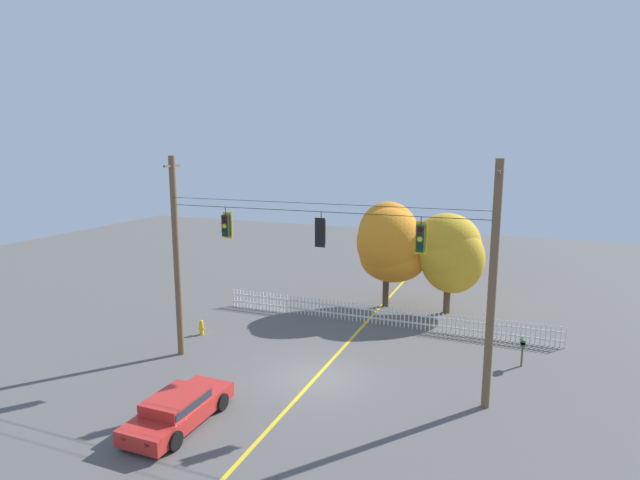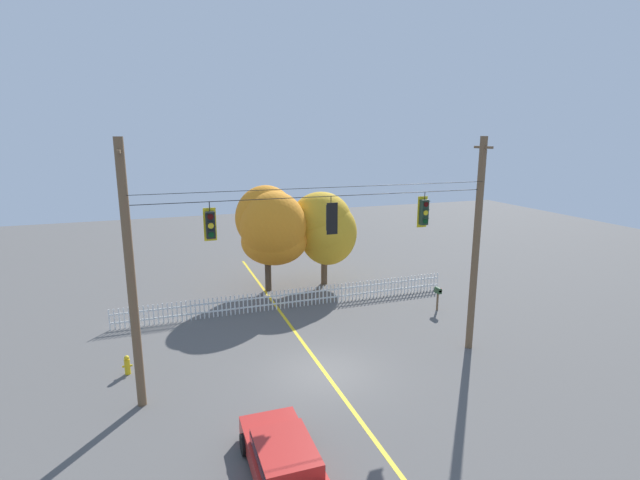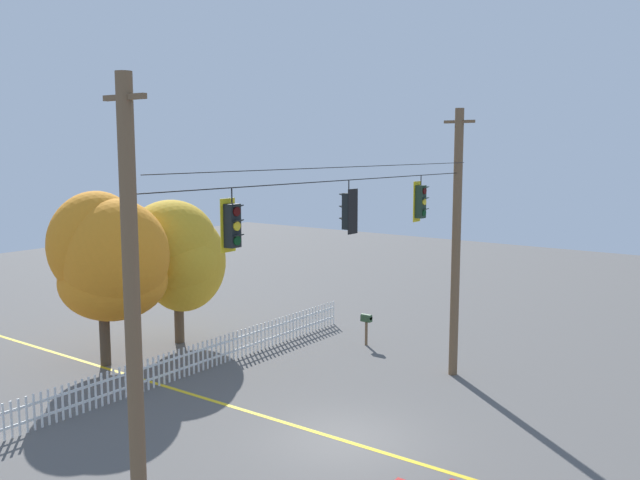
{
  "view_description": "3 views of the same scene",
  "coord_description": "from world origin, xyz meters",
  "views": [
    {
      "loc": [
        7.71,
        -19.08,
        9.67
      ],
      "look_at": [
        -0.15,
        0.83,
        5.78
      ],
      "focal_mm": 29.09,
      "sensor_mm": 36.0,
      "label": 1
    },
    {
      "loc": [
        -5.92,
        -16.14,
        9.3
      ],
      "look_at": [
        0.16,
        1.03,
        5.21
      ],
      "focal_mm": 26.39,
      "sensor_mm": 36.0,
      "label": 2
    },
    {
      "loc": [
        -14.69,
        -10.04,
        7.91
      ],
      "look_at": [
        -0.0,
        0.77,
        5.46
      ],
      "focal_mm": 38.42,
      "sensor_mm": 36.0,
      "label": 3
    }
  ],
  "objects": [
    {
      "name": "ground",
      "position": [
        0.0,
        0.0,
        0.0
      ],
      "size": [
        80.0,
        80.0,
        0.0
      ],
      "primitive_type": "plane",
      "color": "#565451"
    },
    {
      "name": "signal_support_span",
      "position": [
        0.0,
        -0.0,
        4.7
      ],
      "size": [
        14.02,
        1.1,
        9.25
      ],
      "color": "brown",
      "rests_on": "ground"
    },
    {
      "name": "traffic_signal_eastbound_side",
      "position": [
        0.23,
        -0.01,
        6.27
      ],
      "size": [
        0.43,
        0.38,
        1.41
      ],
      "color": "black"
    },
    {
      "name": "lane_centerline_stripe",
      "position": [
        0.0,
        0.0,
        0.0
      ],
      "size": [
        0.16,
        36.0,
        0.01
      ],
      "primitive_type": "cube",
      "color": "gold",
      "rests_on": "ground"
    },
    {
      "name": "white_picket_fence",
      "position": [
        0.8,
        7.41,
        0.54
      ],
      "size": [
        18.53,
        0.06,
        1.06
      ],
      "color": "white",
      "rests_on": "ground"
    },
    {
      "name": "traffic_signal_westbound_side",
      "position": [
        4.22,
        0.01,
        6.27
      ],
      "size": [
        0.43,
        0.38,
        1.45
      ],
      "color": "black"
    },
    {
      "name": "autumn_maple_near_fence",
      "position": [
        0.48,
        10.62,
        3.89
      ],
      "size": [
        4.22,
        4.13,
        6.4
      ],
      "color": "#473828",
      "rests_on": "ground"
    },
    {
      "name": "traffic_signal_northbound_primary",
      "position": [
        -4.19,
        0.01,
        6.29
      ],
      "size": [
        0.43,
        0.38,
        1.38
      ],
      "color": "black"
    },
    {
      "name": "roadside_mailbox",
      "position": [
        8.09,
        4.4,
        1.05
      ],
      "size": [
        0.25,
        0.44,
        1.29
      ],
      "color": "brown",
      "rests_on": "ground"
    },
    {
      "name": "autumn_maple_mid",
      "position": [
        3.9,
        10.81,
        3.63
      ],
      "size": [
        4.13,
        3.7,
        5.87
      ],
      "color": "brown",
      "rests_on": "ground"
    }
  ]
}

